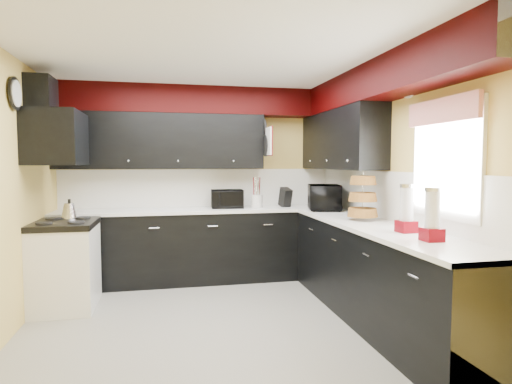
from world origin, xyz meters
TOP-DOWN VIEW (x-y plane):
  - ground at (0.00, 0.00)m, footprint 3.60×3.60m
  - wall_back at (0.00, 1.80)m, footprint 3.60×0.06m
  - wall_right at (1.80, 0.00)m, footprint 0.06×3.60m
  - wall_left at (-1.80, 0.00)m, footprint 0.06×3.60m
  - ceiling at (0.00, 0.00)m, footprint 3.60×3.60m
  - cab_back at (0.00, 1.50)m, footprint 3.60×0.60m
  - cab_right at (1.50, -0.30)m, footprint 0.60×3.00m
  - counter_back at (0.00, 1.50)m, footprint 3.62×0.64m
  - counter_right at (1.50, -0.30)m, footprint 0.64×3.02m
  - splash_back at (0.00, 1.79)m, footprint 3.60×0.02m
  - splash_right at (1.79, 0.00)m, footprint 0.02×3.60m
  - upper_back at (-0.50, 1.62)m, footprint 2.60×0.35m
  - upper_right at (1.62, 0.90)m, footprint 0.35×1.80m
  - soffit_back at (0.00, 1.62)m, footprint 3.60×0.36m
  - soffit_right at (1.62, -0.18)m, footprint 0.36×3.24m
  - stove at (-1.50, 0.75)m, footprint 0.60×0.75m
  - cooktop at (-1.50, 0.75)m, footprint 0.62×0.77m
  - hood at (-1.55, 0.75)m, footprint 0.50×0.78m
  - hood_duct at (-1.68, 0.75)m, footprint 0.24×0.40m
  - window at (1.79, -0.90)m, footprint 0.03×0.86m
  - valance at (1.73, -0.90)m, footprint 0.04×0.88m
  - pan_top at (0.82, 1.55)m, footprint 0.03×0.22m
  - pan_mid at (0.82, 1.42)m, footprint 0.03×0.28m
  - pan_low at (0.82, 1.68)m, footprint 0.03×0.24m
  - cut_board at (0.83, 1.30)m, footprint 0.03×0.26m
  - baskets at (1.52, 0.05)m, footprint 0.27×0.27m
  - clock at (-1.77, 0.25)m, footprint 0.03×0.30m
  - deco_plate at (1.77, -0.35)m, footprint 0.03×0.24m
  - toaster_oven at (0.32, 1.49)m, footprint 0.42×0.36m
  - microwave at (1.49, 1.03)m, footprint 0.51×0.64m
  - utensil_crock at (0.71, 1.45)m, footprint 0.19×0.19m
  - knife_block at (1.10, 1.46)m, footprint 0.14×0.18m
  - kettle at (-1.50, 1.01)m, footprint 0.20×0.20m
  - dispenser_a at (1.53, -0.74)m, footprint 0.15×0.15m
  - dispenser_b at (1.50, -1.15)m, footprint 0.14×0.14m

SIDE VIEW (x-z plane):
  - ground at x=0.00m, z-range 0.00..0.00m
  - stove at x=-1.50m, z-range 0.00..0.86m
  - cab_back at x=0.00m, z-range 0.00..0.90m
  - cab_right at x=1.50m, z-range 0.00..0.90m
  - cooktop at x=-1.50m, z-range 0.86..0.92m
  - counter_back at x=0.00m, z-range 0.90..0.94m
  - counter_right at x=1.50m, z-range 0.90..0.94m
  - kettle at x=-1.50m, z-range 0.92..1.08m
  - utensil_crock at x=0.71m, z-range 0.94..1.11m
  - toaster_oven at x=0.32m, z-range 0.94..1.18m
  - knife_block at x=1.10m, z-range 0.94..1.19m
  - microwave at x=1.49m, z-range 0.94..1.25m
  - dispenser_b at x=1.50m, z-range 0.94..1.32m
  - dispenser_a at x=1.53m, z-range 0.94..1.32m
  - baskets at x=1.52m, z-range 0.93..1.43m
  - splash_back at x=0.00m, z-range 0.94..1.44m
  - splash_right at x=1.79m, z-range 0.94..1.44m
  - wall_back at x=0.00m, z-range 0.00..2.50m
  - wall_right at x=1.80m, z-range 0.00..2.50m
  - wall_left at x=-1.80m, z-range 0.00..2.50m
  - window at x=1.79m, z-range 1.07..2.03m
  - pan_low at x=0.82m, z-range 1.51..1.93m
  - pan_mid at x=0.82m, z-range 1.52..1.98m
  - hood at x=-1.55m, z-range 1.50..2.06m
  - upper_back at x=-0.50m, z-range 1.45..2.15m
  - upper_right at x=1.62m, z-range 1.45..2.15m
  - cut_board at x=0.83m, z-range 1.62..1.98m
  - valance at x=1.73m, z-range 1.85..2.05m
  - pan_top at x=0.82m, z-range 1.80..2.20m
  - clock at x=-1.77m, z-range 2.00..2.30m
  - hood_duct at x=-1.68m, z-range 2.00..2.40m
  - deco_plate at x=1.77m, z-range 2.13..2.37m
  - soffit_back at x=0.00m, z-range 2.15..2.50m
  - soffit_right at x=1.62m, z-range 2.15..2.50m
  - ceiling at x=0.00m, z-range 2.47..2.53m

